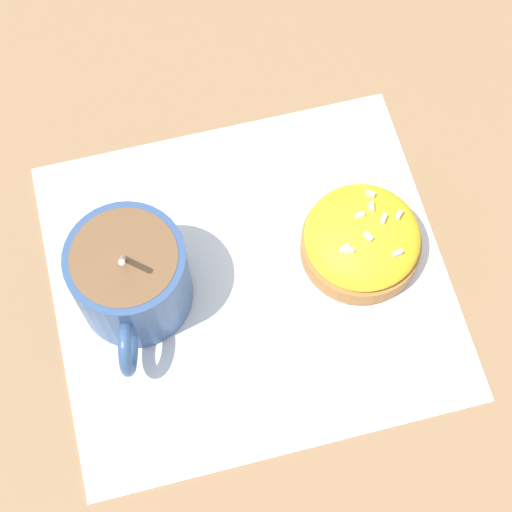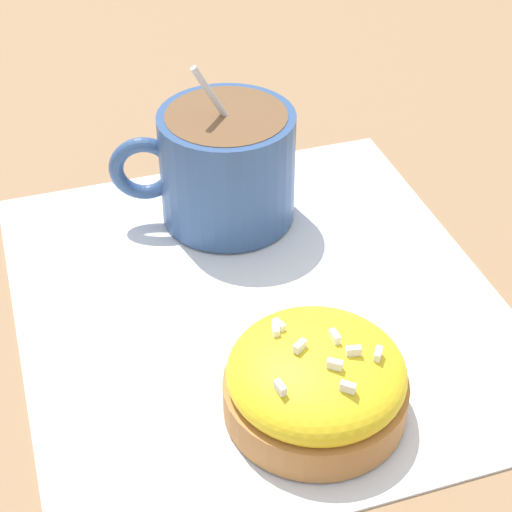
{
  "view_description": "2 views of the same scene",
  "coord_description": "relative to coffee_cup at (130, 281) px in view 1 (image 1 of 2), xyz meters",
  "views": [
    {
      "loc": [
        0.03,
        0.23,
        0.59
      ],
      "look_at": [
        -0.01,
        -0.0,
        0.04
      ],
      "focal_mm": 60.0,
      "sensor_mm": 36.0,
      "label": 1
    },
    {
      "loc": [
        -0.35,
        0.08,
        0.32
      ],
      "look_at": [
        -0.01,
        0.0,
        0.04
      ],
      "focal_mm": 60.0,
      "sensor_mm": 36.0,
      "label": 2
    }
  ],
  "objects": [
    {
      "name": "frosted_pastry",
      "position": [
        -0.17,
        -0.01,
        -0.02
      ],
      "size": [
        0.09,
        0.09,
        0.05
      ],
      "color": "#B2753D",
      "rests_on": "paper_napkin"
    },
    {
      "name": "coffee_cup",
      "position": [
        0.0,
        0.0,
        0.0
      ],
      "size": [
        0.08,
        0.11,
        0.1
      ],
      "color": "#335184",
      "rests_on": "paper_napkin"
    },
    {
      "name": "ground_plane",
      "position": [
        -0.08,
        -0.0,
        -0.04
      ],
      "size": [
        3.0,
        3.0,
        0.0
      ],
      "primitive_type": "plane",
      "color": "#93704C"
    },
    {
      "name": "paper_napkin",
      "position": [
        -0.08,
        -0.0,
        -0.04
      ],
      "size": [
        0.31,
        0.29,
        0.0
      ],
      "color": "white",
      "rests_on": "ground_plane"
    }
  ]
}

